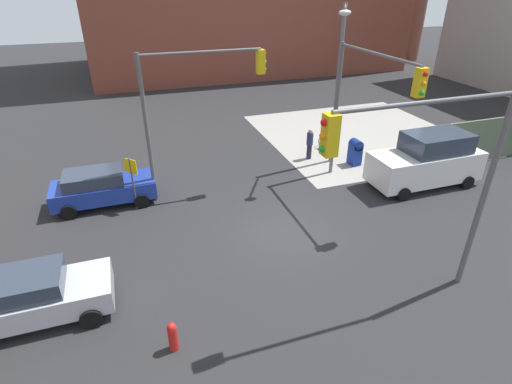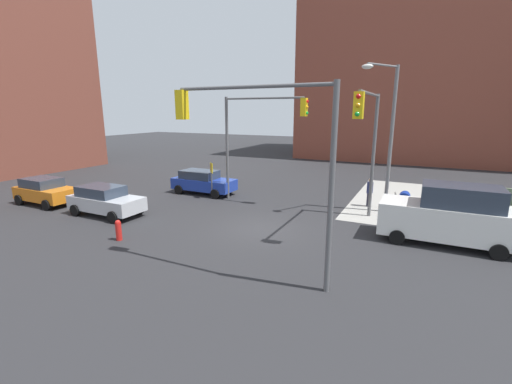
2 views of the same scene
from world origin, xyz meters
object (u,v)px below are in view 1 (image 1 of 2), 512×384
at_px(hatchback_blue, 102,187).
at_px(fire_hydrant, 173,336).
at_px(street_lamp_corner, 338,77).
at_px(traffic_signal_ne_corner, 365,95).
at_px(bicycle_leaning_on_fence, 325,145).
at_px(bicycle_at_crosswalk, 102,186).
at_px(pedestrian_crossing, 310,143).
at_px(van_white_delivery, 427,160).
at_px(hatchback_silver, 33,296).
at_px(traffic_signal_se_corner, 433,164).
at_px(traffic_signal_nw_corner, 193,96).
at_px(mailbox_blue, 355,151).

bearing_deg(hatchback_blue, fire_hydrant, -79.09).
xyz_separation_m(street_lamp_corner, hatchback_blue, (-11.76, -0.61, -3.86)).
bearing_deg(fire_hydrant, traffic_signal_ne_corner, 34.39).
relative_size(traffic_signal_ne_corner, bicycle_leaning_on_fence, 3.71).
height_order(fire_hydrant, bicycle_at_crosswalk, bicycle_at_crosswalk).
distance_m(traffic_signal_ne_corner, fire_hydrant, 12.24).
xyz_separation_m(fire_hydrant, bicycle_leaning_on_fence, (10.60, 11.40, -0.14)).
distance_m(hatchback_blue, pedestrian_crossing, 11.07).
bearing_deg(bicycle_leaning_on_fence, van_white_delivery, -64.74).
xyz_separation_m(street_lamp_corner, bicycle_leaning_on_fence, (0.59, 1.72, -4.35)).
height_order(street_lamp_corner, pedestrian_crossing, street_lamp_corner).
relative_size(traffic_signal_ne_corner, hatchback_silver, 1.53).
bearing_deg(fire_hydrant, traffic_signal_se_corner, -2.36).
bearing_deg(hatchback_blue, street_lamp_corner, 2.95).
relative_size(street_lamp_corner, hatchback_silver, 1.89).
bearing_deg(street_lamp_corner, hatchback_silver, -152.24).
xyz_separation_m(hatchback_silver, bicycle_at_crosswalk, (1.87, 7.72, -0.50)).
height_order(hatchback_silver, van_white_delivery, van_white_delivery).
xyz_separation_m(hatchback_silver, bicycle_leaning_on_fence, (14.27, 8.92, -0.50)).
distance_m(traffic_signal_nw_corner, bicycle_at_crosswalk, 6.30).
bearing_deg(hatchback_silver, traffic_signal_nw_corner, 44.92).
height_order(traffic_signal_nw_corner, van_white_delivery, traffic_signal_nw_corner).
bearing_deg(pedestrian_crossing, fire_hydrant, 76.54).
bearing_deg(bicycle_leaning_on_fence, hatchback_blue, -169.35).
bearing_deg(street_lamp_corner, traffic_signal_nw_corner, -172.50).
relative_size(traffic_signal_nw_corner, traffic_signal_se_corner, 1.00).
distance_m(van_white_delivery, pedestrian_crossing, 6.15).
height_order(traffic_signal_ne_corner, van_white_delivery, traffic_signal_ne_corner).
relative_size(fire_hydrant, pedestrian_crossing, 0.54).
distance_m(traffic_signal_ne_corner, bicycle_leaning_on_fence, 6.61).
bearing_deg(traffic_signal_ne_corner, hatchback_blue, 167.12).
bearing_deg(hatchback_blue, traffic_signal_ne_corner, -12.88).
bearing_deg(bicycle_leaning_on_fence, traffic_signal_se_corner, -105.81).
xyz_separation_m(fire_hydrant, hatchback_silver, (-3.67, 2.48, 0.36)).
bearing_deg(hatchback_blue, traffic_signal_nw_corner, -4.97).
distance_m(traffic_signal_ne_corner, street_lamp_corner, 3.22).
distance_m(traffic_signal_se_corner, bicycle_leaning_on_fence, 12.90).
xyz_separation_m(traffic_signal_se_corner, pedestrian_crossing, (1.91, 11.00, -3.74)).
xyz_separation_m(mailbox_blue, bicycle_at_crosswalk, (-13.00, 1.00, -0.42)).
xyz_separation_m(van_white_delivery, pedestrian_crossing, (-3.95, 4.70, -0.37)).
xyz_separation_m(hatchback_blue, pedestrian_crossing, (10.95, 1.62, 0.06)).
bearing_deg(traffic_signal_ne_corner, bicycle_at_crosswalk, 161.89).
height_order(hatchback_blue, van_white_delivery, van_white_delivery).
bearing_deg(mailbox_blue, hatchback_silver, -155.68).
bearing_deg(van_white_delivery, bicycle_at_crosswalk, 164.31).
relative_size(traffic_signal_ne_corner, pedestrian_crossing, 3.73).
bearing_deg(van_white_delivery, mailbox_blue, 121.31).
xyz_separation_m(traffic_signal_nw_corner, van_white_delivery, (10.58, -2.70, -3.35)).
bearing_deg(fire_hydrant, pedestrian_crossing, 49.31).
xyz_separation_m(traffic_signal_nw_corner, pedestrian_crossing, (6.63, 2.00, -3.72)).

